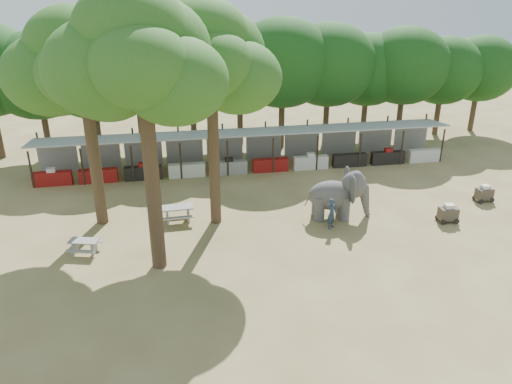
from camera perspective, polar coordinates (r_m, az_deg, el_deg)
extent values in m
plane|color=brown|center=(22.27, 4.87, -9.60)|extent=(100.00, 100.00, 0.00)
cube|color=gray|center=(33.79, -1.02, 6.85)|extent=(28.00, 2.99, 0.39)
cylinder|color=#2D2319|center=(33.38, -22.51, 2.47)|extent=(0.12, 0.12, 2.40)
cylinder|color=#2D2319|center=(35.81, -21.76, 4.28)|extent=(0.12, 0.12, 2.80)
cube|color=maroon|center=(33.86, -22.24, 1.43)|extent=(2.38, 0.50, 0.90)
cube|color=gray|center=(35.89, -21.68, 3.65)|extent=(2.52, 0.12, 2.00)
cylinder|color=#2D2319|center=(32.86, -17.76, 2.84)|extent=(0.12, 0.12, 2.40)
cylinder|color=#2D2319|center=(35.33, -17.32, 4.65)|extent=(0.12, 0.12, 2.80)
cube|color=maroon|center=(33.35, -17.55, 1.79)|extent=(2.38, 0.50, 0.90)
cube|color=gray|center=(35.41, -17.25, 4.01)|extent=(2.52, 0.12, 2.00)
cylinder|color=#2D2319|center=(32.58, -12.88, 3.21)|extent=(0.12, 0.12, 2.40)
cylinder|color=#2D2319|center=(35.07, -12.78, 5.01)|extent=(0.12, 0.12, 2.80)
cube|color=black|center=(33.07, -12.76, 2.14)|extent=(2.38, 0.50, 0.90)
cube|color=gray|center=(35.15, -12.72, 4.36)|extent=(2.52, 0.12, 2.00)
cylinder|color=#2D2319|center=(32.54, -7.96, 3.56)|extent=(0.12, 0.12, 2.40)
cylinder|color=#2D2319|center=(35.03, -8.19, 5.33)|extent=(0.12, 0.12, 2.80)
cube|color=silver|center=(33.03, -7.91, 2.48)|extent=(2.38, 0.50, 0.90)
cube|color=gray|center=(35.11, -8.15, 4.69)|extent=(2.52, 0.12, 2.00)
cylinder|color=#2D2319|center=(32.74, -3.05, 3.88)|extent=(0.12, 0.12, 2.40)
cylinder|color=#2D2319|center=(35.22, -3.62, 5.62)|extent=(0.12, 0.12, 2.80)
cube|color=gray|center=(33.23, -3.08, 2.80)|extent=(2.38, 0.50, 0.90)
cube|color=gray|center=(35.29, -3.60, 4.98)|extent=(2.52, 0.12, 2.00)
cylinder|color=#2D2319|center=(33.17, 1.76, 4.17)|extent=(0.12, 0.12, 2.40)
cylinder|color=#2D2319|center=(35.62, 0.88, 5.87)|extent=(0.12, 0.12, 2.80)
cube|color=maroon|center=(33.65, 1.66, 3.10)|extent=(2.38, 0.50, 0.90)
cube|color=gray|center=(35.70, 0.89, 5.24)|extent=(2.52, 0.12, 2.00)
cylinder|color=#2D2319|center=(33.83, 6.42, 4.42)|extent=(0.12, 0.12, 2.40)
cylinder|color=#2D2319|center=(36.24, 5.25, 6.08)|extent=(0.12, 0.12, 2.80)
cube|color=silver|center=(34.31, 6.25, 3.36)|extent=(2.38, 0.50, 0.90)
cube|color=gray|center=(36.31, 5.25, 5.46)|extent=(2.52, 0.12, 2.00)
cylinder|color=#2D2319|center=(34.71, 10.88, 4.63)|extent=(0.12, 0.12, 2.40)
cylinder|color=#2D2319|center=(37.06, 9.46, 6.25)|extent=(0.12, 0.12, 2.80)
cube|color=black|center=(35.17, 10.65, 3.60)|extent=(2.38, 0.50, 0.90)
cube|color=gray|center=(37.13, 9.44, 5.64)|extent=(2.52, 0.12, 2.00)
cylinder|color=#2D2319|center=(35.78, 15.09, 4.80)|extent=(0.12, 0.12, 2.40)
cylinder|color=#2D2319|center=(38.06, 13.47, 6.38)|extent=(0.12, 0.12, 2.80)
cube|color=black|center=(36.23, 14.81, 3.80)|extent=(2.38, 0.50, 0.90)
cube|color=gray|center=(38.13, 13.44, 5.78)|extent=(2.52, 0.12, 2.00)
cylinder|color=#2D2319|center=(37.04, 19.05, 4.94)|extent=(0.12, 0.12, 2.40)
cylinder|color=#2D2319|center=(39.25, 17.25, 6.47)|extent=(0.12, 0.12, 2.80)
cube|color=silver|center=(37.47, 18.72, 3.98)|extent=(2.38, 0.50, 0.90)
cube|color=gray|center=(39.31, 17.22, 5.89)|extent=(2.52, 0.12, 2.00)
cylinder|color=#332316|center=(26.39, -18.26, 5.68)|extent=(0.60, 0.60, 9.20)
cone|color=#332316|center=(25.47, -19.59, 15.57)|extent=(0.57, 0.57, 2.88)
ellipsoid|color=#1B4E11|center=(26.20, -22.17, 12.31)|extent=(4.80, 4.80, 3.94)
ellipsoid|color=#1B4E11|center=(24.99, -16.47, 11.66)|extent=(4.20, 4.20, 3.44)
ellipsoid|color=#1B4E11|center=(26.62, -18.59, 14.27)|extent=(5.20, 5.20, 4.26)
ellipsoid|color=#1B4E11|center=(24.35, -19.68, 12.66)|extent=(3.80, 3.80, 3.12)
ellipsoid|color=#1B4E11|center=(25.71, -20.22, 15.59)|extent=(4.40, 4.40, 3.61)
cylinder|color=#332316|center=(21.17, -12.01, 3.86)|extent=(0.64, 0.64, 10.40)
cone|color=#332316|center=(20.10, -13.29, 17.97)|extent=(0.61, 0.61, 3.25)
ellipsoid|color=#1B4E11|center=(20.69, -16.82, 13.38)|extent=(4.80, 4.80, 3.94)
ellipsoid|color=#1B4E11|center=(19.75, -9.27, 12.43)|extent=(4.20, 4.20, 3.44)
ellipsoid|color=#1B4E11|center=(21.28, -12.38, 15.70)|extent=(5.20, 5.20, 4.26)
ellipsoid|color=#1B4E11|center=(18.96, -13.08, 13.85)|extent=(3.80, 3.80, 3.12)
ellipsoid|color=#1B4E11|center=(20.32, -14.11, 17.49)|extent=(4.40, 4.40, 3.61)
cylinder|color=#332316|center=(25.17, -4.92, 6.44)|extent=(0.56, 0.56, 9.60)
cone|color=#332316|center=(24.23, -5.32, 17.37)|extent=(0.53, 0.53, 3.00)
ellipsoid|color=#1B4E11|center=(24.63, -8.60, 13.93)|extent=(4.80, 4.80, 3.94)
ellipsoid|color=#1B4E11|center=(24.03, -2.10, 12.96)|extent=(4.20, 4.20, 3.44)
ellipsoid|color=#1B4E11|center=(25.43, -5.02, 15.75)|extent=(5.20, 5.20, 4.26)
ellipsoid|color=#1B4E11|center=(23.09, -4.91, 14.23)|extent=(3.80, 3.80, 3.12)
ellipsoid|color=#1B4E11|center=(24.40, -6.10, 17.28)|extent=(4.40, 4.40, 3.61)
cylinder|color=#332316|center=(40.09, -26.66, 6.07)|extent=(0.44, 0.44, 3.74)
cylinder|color=#332316|center=(39.26, -21.99, 6.54)|extent=(0.44, 0.44, 3.74)
ellipsoid|color=#0E340E|center=(38.47, -22.81, 11.74)|extent=(6.46, 5.95, 5.61)
cylinder|color=#332316|center=(38.70, -17.15, 6.98)|extent=(0.44, 0.44, 3.74)
ellipsoid|color=#0E340E|center=(37.90, -17.81, 12.28)|extent=(6.46, 5.95, 5.61)
cylinder|color=#332316|center=(38.42, -12.19, 7.38)|extent=(0.44, 0.44, 3.74)
ellipsoid|color=#0E340E|center=(37.61, -12.66, 12.74)|extent=(6.46, 5.95, 5.61)
cylinder|color=#332316|center=(38.43, -7.18, 7.73)|extent=(0.44, 0.44, 3.74)
ellipsoid|color=#0E340E|center=(37.62, -7.46, 13.10)|extent=(6.46, 5.95, 5.61)
cylinder|color=#332316|center=(38.72, -2.21, 8.02)|extent=(0.44, 0.44, 3.74)
ellipsoid|color=#0E340E|center=(37.93, -2.30, 13.35)|extent=(6.46, 5.95, 5.61)
cylinder|color=#332316|center=(39.30, 2.66, 8.24)|extent=(0.44, 0.44, 3.74)
ellipsoid|color=#0E340E|center=(38.52, 2.76, 13.50)|extent=(6.46, 5.95, 5.61)
cylinder|color=#332316|center=(40.15, 7.35, 8.40)|extent=(0.44, 0.44, 3.74)
ellipsoid|color=#0E340E|center=(39.38, 7.63, 13.54)|extent=(6.46, 5.95, 5.61)
cylinder|color=#332316|center=(41.25, 11.83, 8.50)|extent=(0.44, 0.44, 3.74)
ellipsoid|color=#0E340E|center=(40.51, 12.26, 13.50)|extent=(6.46, 5.95, 5.61)
cylinder|color=#332316|center=(42.59, 16.05, 8.55)|extent=(0.44, 0.44, 3.74)
ellipsoid|color=#0E340E|center=(41.86, 16.62, 13.38)|extent=(6.46, 5.95, 5.61)
cylinder|color=#332316|center=(44.13, 20.00, 8.55)|extent=(0.44, 0.44, 3.74)
ellipsoid|color=#0E340E|center=(43.44, 20.67, 13.20)|extent=(6.46, 5.95, 5.61)
cylinder|color=#332316|center=(45.87, 23.66, 8.51)|extent=(0.44, 0.44, 3.74)
ellipsoid|color=#0E340E|center=(45.20, 24.42, 12.98)|extent=(6.46, 5.95, 5.61)
ellipsoid|color=#434141|center=(27.13, 8.61, -0.36)|extent=(2.65, 1.76, 1.60)
cylinder|color=#434141|center=(26.92, 7.26, -1.94)|extent=(0.64, 0.64, 1.35)
cylinder|color=#434141|center=(27.60, 7.00, -1.26)|extent=(0.64, 0.64, 1.35)
cylinder|color=#434141|center=(27.18, 10.09, -1.86)|extent=(0.64, 0.64, 1.35)
cylinder|color=#434141|center=(27.86, 9.76, -1.20)|extent=(0.64, 0.64, 1.35)
ellipsoid|color=#434141|center=(27.16, 11.12, 0.79)|extent=(1.50, 1.27, 1.49)
ellipsoid|color=#434141|center=(26.44, 11.00, 0.26)|extent=(0.38, 1.24, 1.53)
ellipsoid|color=#434141|center=(27.75, 10.33, 1.43)|extent=(0.38, 1.24, 1.53)
cone|color=#434141|center=(27.74, 12.41, -1.15)|extent=(0.68, 0.68, 1.68)
imported|color=#26384C|center=(26.11, 8.66, -2.45)|extent=(0.70, 0.72, 1.67)
cube|color=gray|center=(24.97, -19.09, -5.29)|extent=(1.48, 0.97, 0.05)
cube|color=gray|center=(25.31, -19.94, -5.89)|extent=(0.23, 0.55, 0.64)
cube|color=gray|center=(24.95, -18.03, -6.05)|extent=(0.23, 0.55, 0.64)
cube|color=gray|center=(24.70, -19.45, -6.39)|extent=(1.38, 0.58, 0.05)
cube|color=gray|center=(25.50, -18.58, -5.30)|extent=(1.38, 0.58, 0.05)
cube|color=gray|center=(26.93, -8.99, -1.74)|extent=(1.70, 0.84, 0.07)
cube|color=gray|center=(27.09, -10.11, -2.63)|extent=(0.14, 0.67, 0.78)
cube|color=gray|center=(27.13, -7.76, -2.42)|extent=(0.14, 0.67, 0.78)
cube|color=gray|center=(26.52, -8.85, -2.94)|extent=(1.68, 0.34, 0.06)
cube|color=gray|center=(27.62, -9.03, -1.84)|extent=(1.68, 0.34, 0.06)
cube|color=#372D25|center=(28.53, 21.10, -2.33)|extent=(1.00, 0.63, 0.68)
cylinder|color=black|center=(28.24, 20.59, -3.27)|extent=(0.29, 0.07, 0.29)
cylinder|color=black|center=(28.60, 21.97, -3.16)|extent=(0.29, 0.07, 0.29)
cylinder|color=black|center=(28.74, 20.03, -2.72)|extent=(0.29, 0.07, 0.29)
cylinder|color=black|center=(29.09, 21.40, -2.61)|extent=(0.29, 0.07, 0.29)
cube|color=silver|center=(28.35, 21.22, -1.53)|extent=(0.50, 0.41, 0.24)
cube|color=#372D25|center=(31.99, 24.62, -0.18)|extent=(0.98, 0.64, 0.66)
cylinder|color=black|center=(31.67, 24.34, -1.01)|extent=(0.29, 0.08, 0.28)
cylinder|color=black|center=(32.13, 25.38, -0.86)|extent=(0.29, 0.08, 0.28)
cylinder|color=black|center=(32.10, 23.67, -0.58)|extent=(0.29, 0.08, 0.28)
cylinder|color=black|center=(32.56, 24.71, -0.43)|extent=(0.29, 0.08, 0.28)
cube|color=silver|center=(31.84, 24.75, 0.52)|extent=(0.50, 0.41, 0.23)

